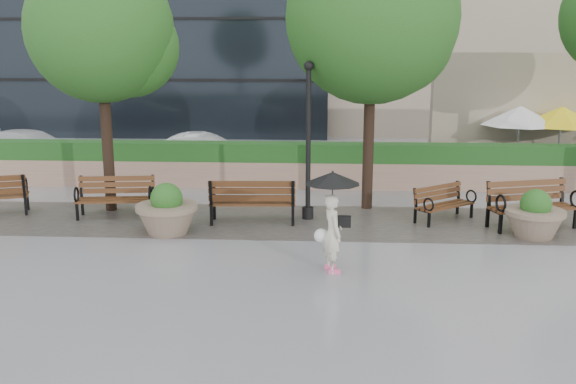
# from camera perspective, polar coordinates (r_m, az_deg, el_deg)

# --- Properties ---
(ground) EXTENTS (100.00, 100.00, 0.00)m
(ground) POSITION_cam_1_polar(r_m,az_deg,el_deg) (12.88, -0.87, -6.21)
(ground) COLOR gray
(ground) RESTS_ON ground
(cobble_strip) EXTENTS (28.00, 3.20, 0.01)m
(cobble_strip) POSITION_cam_1_polar(r_m,az_deg,el_deg) (15.74, -0.07, -2.63)
(cobble_strip) COLOR #383330
(cobble_strip) RESTS_ON ground
(hedge_wall) EXTENTS (24.00, 0.80, 1.35)m
(hedge_wall) POSITION_cam_1_polar(r_m,az_deg,el_deg) (19.48, 0.63, 2.38)
(hedge_wall) COLOR #A28169
(hedge_wall) RESTS_ON ground
(asphalt_street) EXTENTS (40.00, 7.00, 0.00)m
(asphalt_street) POSITION_cam_1_polar(r_m,az_deg,el_deg) (23.53, 1.10, 2.56)
(asphalt_street) COLOR black
(asphalt_street) RESTS_ON ground
(bench_1) EXTENTS (1.96, 0.98, 1.01)m
(bench_1) POSITION_cam_1_polar(r_m,az_deg,el_deg) (16.62, -15.04, -1.19)
(bench_1) COLOR #572D19
(bench_1) RESTS_ON ground
(bench_2) EXTENTS (2.09, 0.91, 1.10)m
(bench_2) POSITION_cam_1_polar(r_m,az_deg,el_deg) (15.56, -3.14, -1.60)
(bench_2) COLOR #572D19
(bench_2) RESTS_ON ground
(bench_3) EXTENTS (1.65, 1.48, 0.86)m
(bench_3) POSITION_cam_1_polar(r_m,az_deg,el_deg) (16.21, 13.67, -1.62)
(bench_3) COLOR #572D19
(bench_3) RESTS_ON ground
(bench_4) EXTENTS (2.18, 1.34, 1.10)m
(bench_4) POSITION_cam_1_polar(r_m,az_deg,el_deg) (16.17, 20.81, -1.89)
(bench_4) COLOR #572D19
(bench_4) RESTS_ON ground
(planter_left) EXTENTS (1.42, 1.42, 1.19)m
(planter_left) POSITION_cam_1_polar(r_m,az_deg,el_deg) (14.88, -10.69, -1.94)
(planter_left) COLOR #7F6B56
(planter_left) RESTS_ON ground
(planter_right) EXTENTS (1.32, 1.32, 1.10)m
(planter_right) POSITION_cam_1_polar(r_m,az_deg,el_deg) (15.39, 21.07, -2.22)
(planter_right) COLOR #7F6B56
(planter_right) RESTS_ON ground
(lamppost) EXTENTS (0.28, 0.28, 3.87)m
(lamppost) POSITION_cam_1_polar(r_m,az_deg,el_deg) (15.64, 1.81, 3.62)
(lamppost) COLOR black
(lamppost) RESTS_ON ground
(tree_0) EXTENTS (3.68, 3.62, 6.42)m
(tree_0) POSITION_cam_1_polar(r_m,az_deg,el_deg) (16.98, -15.74, 13.33)
(tree_0) COLOR black
(tree_0) RESTS_ON ground
(tree_1) EXTENTS (4.32, 4.32, 7.07)m
(tree_1) POSITION_cam_1_polar(r_m,az_deg,el_deg) (16.72, 7.98, 14.71)
(tree_1) COLOR black
(tree_1) RESTS_ON ground
(patio_umb_white) EXTENTS (2.50, 2.50, 2.30)m
(patio_umb_white) POSITION_cam_1_polar(r_m,az_deg,el_deg) (22.24, 19.91, 6.37)
(patio_umb_white) COLOR black
(patio_umb_white) RESTS_ON ground
(patio_umb_yellow_a) EXTENTS (2.50, 2.50, 2.30)m
(patio_umb_yellow_a) POSITION_cam_1_polar(r_m,az_deg,el_deg) (22.52, 23.15, 6.18)
(patio_umb_yellow_a) COLOR black
(patio_umb_yellow_a) RESTS_ON ground
(car_left) EXTENTS (4.69, 2.77, 1.27)m
(car_left) POSITION_cam_1_polar(r_m,az_deg,el_deg) (24.68, -21.91, 3.61)
(car_left) COLOR silver
(car_left) RESTS_ON ground
(car_right) EXTENTS (3.74, 1.34, 1.23)m
(car_right) POSITION_cam_1_polar(r_m,az_deg,el_deg) (22.69, -7.45, 3.64)
(car_right) COLOR silver
(car_right) RESTS_ON ground
(pedestrian) EXTENTS (1.04, 1.04, 1.92)m
(pedestrian) POSITION_cam_1_polar(r_m,az_deg,el_deg) (12.07, 3.96, -1.76)
(pedestrian) COLOR beige
(pedestrian) RESTS_ON ground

